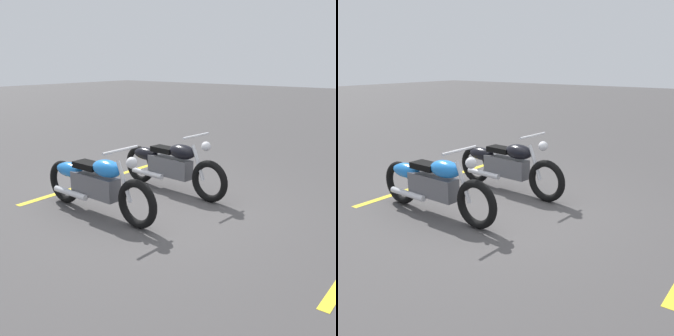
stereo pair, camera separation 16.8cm
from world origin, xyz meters
TOP-DOWN VIEW (x-y plane):
  - ground_plane at (0.00, 0.00)m, footprint 60.00×60.00m
  - motorcycle_bright_foreground at (-0.61, -0.75)m, footprint 2.23×0.62m
  - motorcycle_dark_foreground at (-0.42, 0.74)m, footprint 2.23×0.62m
  - parking_stripe_near at (-1.79, 0.30)m, footprint 0.15×3.20m

SIDE VIEW (x-z plane):
  - ground_plane at x=0.00m, z-range 0.00..0.00m
  - parking_stripe_near at x=-1.79m, z-range 0.00..0.01m
  - motorcycle_bright_foreground at x=-0.61m, z-range -0.06..0.98m
  - motorcycle_dark_foreground at x=-0.42m, z-range -0.06..0.98m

